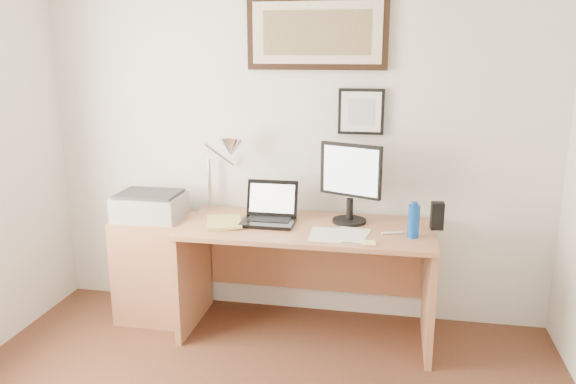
% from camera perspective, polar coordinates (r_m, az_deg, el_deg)
% --- Properties ---
extents(wall_back, '(3.50, 0.02, 2.50)m').
position_cam_1_polar(wall_back, '(3.85, 0.65, 5.38)').
color(wall_back, silver).
rests_on(wall_back, ground).
extents(side_cabinet, '(0.50, 0.40, 0.73)m').
position_cam_1_polar(side_cabinet, '(4.06, -13.22, -7.53)').
color(side_cabinet, '#A36744').
rests_on(side_cabinet, floor).
extents(water_bottle, '(0.07, 0.07, 0.20)m').
position_cam_1_polar(water_bottle, '(3.44, 12.64, -2.93)').
color(water_bottle, '#0C43A3').
rests_on(water_bottle, desk).
extents(bottle_cap, '(0.04, 0.04, 0.02)m').
position_cam_1_polar(bottle_cap, '(3.41, 12.74, -1.16)').
color(bottle_cap, '#0C43A3').
rests_on(bottle_cap, water_bottle).
extents(speaker, '(0.08, 0.07, 0.17)m').
position_cam_1_polar(speaker, '(3.63, 14.92, -2.35)').
color(speaker, black).
rests_on(speaker, desk).
extents(paper_sheet_a, '(0.21, 0.29, 0.00)m').
position_cam_1_polar(paper_sheet_a, '(3.44, 3.91, -4.33)').
color(paper_sheet_a, silver).
rests_on(paper_sheet_a, desk).
extents(paper_sheet_b, '(0.24, 0.31, 0.00)m').
position_cam_1_polar(paper_sheet_b, '(3.44, 6.43, -4.32)').
color(paper_sheet_b, silver).
rests_on(paper_sheet_b, desk).
extents(sticky_pad, '(0.09, 0.09, 0.01)m').
position_cam_1_polar(sticky_pad, '(3.30, 8.19, -5.13)').
color(sticky_pad, '#FFEA78').
rests_on(sticky_pad, desk).
extents(marker_pen, '(0.14, 0.06, 0.02)m').
position_cam_1_polar(marker_pen, '(3.50, 10.57, -4.10)').
color(marker_pen, white).
rests_on(marker_pen, desk).
extents(book, '(0.30, 0.35, 0.02)m').
position_cam_1_polar(book, '(3.65, -8.18, -3.14)').
color(book, tan).
rests_on(book, desk).
extents(desk, '(1.60, 0.70, 0.75)m').
position_cam_1_polar(desk, '(3.75, 2.12, -6.54)').
color(desk, '#A36744').
rests_on(desk, floor).
extents(laptop, '(0.34, 0.29, 0.26)m').
position_cam_1_polar(laptop, '(3.66, -1.88, -2.20)').
color(laptop, black).
rests_on(laptop, desk).
extents(lcd_monitor, '(0.40, 0.22, 0.52)m').
position_cam_1_polar(lcd_monitor, '(3.61, 6.36, 1.29)').
color(lcd_monitor, black).
rests_on(lcd_monitor, desk).
extents(printer, '(0.44, 0.34, 0.18)m').
position_cam_1_polar(printer, '(3.92, -13.85, -1.33)').
color(printer, '#A0A0A2').
rests_on(printer, side_cabinet).
extents(desk_lamp, '(0.29, 0.27, 0.53)m').
position_cam_1_polar(desk_lamp, '(3.78, -5.99, 4.16)').
color(desk_lamp, silver).
rests_on(desk_lamp, desk).
extents(picture_large, '(0.92, 0.04, 0.47)m').
position_cam_1_polar(picture_large, '(3.76, 2.94, 15.85)').
color(picture_large, black).
rests_on(picture_large, wall_back).
extents(picture_small, '(0.30, 0.03, 0.30)m').
position_cam_1_polar(picture_small, '(3.75, 7.44, 8.10)').
color(picture_small, black).
rests_on(picture_small, wall_back).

